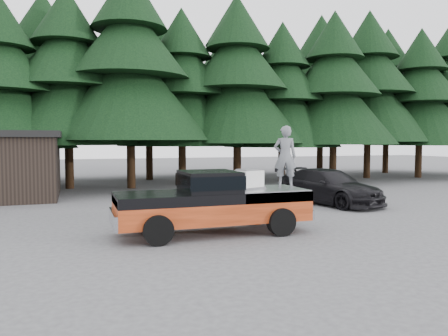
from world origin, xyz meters
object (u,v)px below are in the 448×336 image
object	(u,v)px
air_compressor	(248,180)
parked_car	(329,186)
man_on_bed	(285,156)
pickup_truck	(212,212)

from	to	relation	value
air_compressor	parked_car	distance (m)	7.15
parked_car	man_on_bed	bearing A→B (deg)	-149.83
pickup_truck	air_compressor	size ratio (longest dim) A/B	7.48
air_compressor	man_on_bed	world-z (taller)	man_on_bed
parked_car	air_compressor	bearing A→B (deg)	-157.11
pickup_truck	air_compressor	world-z (taller)	air_compressor
pickup_truck	man_on_bed	distance (m)	3.02
air_compressor	pickup_truck	bearing A→B (deg)	162.50
pickup_truck	air_compressor	xyz separation A→B (m)	(1.21, 0.11, 0.94)
pickup_truck	man_on_bed	xyz separation A→B (m)	(2.52, 0.13, 1.66)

